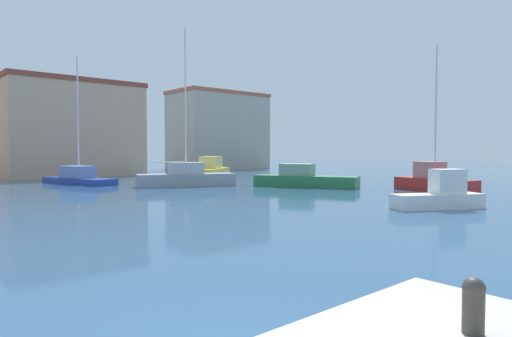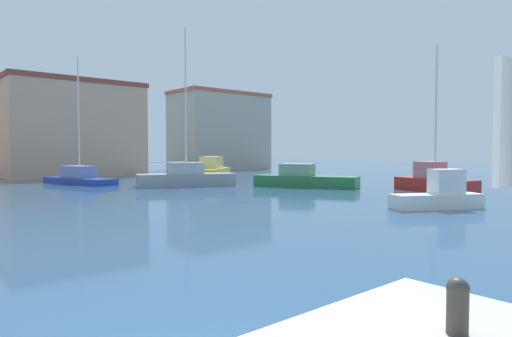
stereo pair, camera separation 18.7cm
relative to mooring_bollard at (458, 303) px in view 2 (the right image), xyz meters
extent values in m
plane|color=#2D5175|center=(13.43, 22.00, -1.27)|extent=(160.00, 160.00, 0.00)
cylinder|color=red|center=(-2.08, -1.18, 1.69)|extent=(0.24, 0.01, 0.24)
cylinder|color=#38332D|center=(0.00, 0.00, -0.08)|extent=(0.21, 0.21, 0.46)
sphere|color=#38332D|center=(0.00, 0.00, 0.15)|extent=(0.22, 0.22, 0.22)
cube|color=#B22823|center=(24.02, 12.59, -0.83)|extent=(2.94, 5.83, 0.87)
cube|color=#C4716E|center=(24.11, 13.00, 0.17)|extent=(1.68, 1.97, 1.13)
cylinder|color=silver|center=(24.02, 12.59, 4.06)|extent=(0.12, 0.12, 8.92)
cube|color=#233D93|center=(8.11, 34.95, -1.02)|extent=(3.91, 7.68, 0.51)
cube|color=#6E7DB1|center=(8.06, 35.11, -0.28)|extent=(2.33, 3.00, 0.98)
cylinder|color=silver|center=(8.11, 34.95, 4.16)|extent=(0.12, 0.12, 9.86)
cube|color=gold|center=(20.56, 33.95, -0.79)|extent=(6.64, 6.02, 0.97)
cube|color=#DFCD77|center=(20.68, 34.05, 0.29)|extent=(3.09, 2.97, 1.19)
cube|color=#28703D|center=(20.09, 20.73, -0.84)|extent=(5.25, 7.89, 0.85)
cube|color=gray|center=(19.78, 21.35, 0.03)|extent=(2.43, 2.86, 0.89)
cube|color=gray|center=(13.59, 27.26, -0.79)|extent=(7.68, 4.79, 0.96)
cube|color=#ADB0B5|center=(13.57, 27.26, 0.13)|extent=(2.99, 2.43, 0.88)
cylinder|color=silver|center=(13.59, 27.26, 5.27)|extent=(0.12, 0.12, 11.16)
cylinder|color=silver|center=(12.35, 27.76, 0.59)|extent=(2.43, 1.04, 0.08)
cube|color=white|center=(15.73, 8.24, -0.92)|extent=(4.52, 3.07, 0.70)
cube|color=silver|center=(16.20, 8.00, 0.02)|extent=(1.75, 1.50, 1.18)
cube|color=tan|center=(11.57, 47.09, 3.57)|extent=(13.73, 7.76, 9.69)
cube|color=brown|center=(11.57, 47.09, 8.67)|extent=(14.01, 7.92, 0.50)
cube|color=#B2A893|center=(34.21, 51.35, 4.12)|extent=(13.70, 7.79, 10.78)
cube|color=#B25B42|center=(34.21, 51.35, 9.76)|extent=(13.97, 7.94, 0.50)
camera|label=1|loc=(-4.43, -1.82, 1.51)|focal=30.78mm
camera|label=2|loc=(-4.29, -1.95, 1.51)|focal=30.78mm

